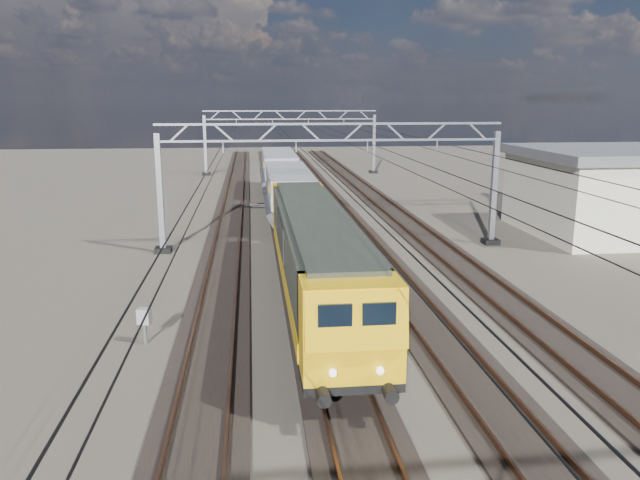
{
  "coord_description": "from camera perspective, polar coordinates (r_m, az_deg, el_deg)",
  "views": [
    {
      "loc": [
        -4.5,
        -30.6,
        8.43
      ],
      "look_at": [
        -1.59,
        -4.32,
        2.4
      ],
      "focal_mm": 35.0,
      "sensor_mm": 36.0,
      "label": 1
    }
  ],
  "objects": [
    {
      "name": "catenary_gantry_far",
      "position": [
        70.89,
        -2.7,
        9.17
      ],
      "size": [
        19.9,
        0.9,
        7.11
      ],
      "color": "#999CA7",
      "rests_on": "ground"
    },
    {
      "name": "overhead_wires",
      "position": [
        38.96,
        0.34,
        8.9
      ],
      "size": [
        12.03,
        140.0,
        0.53
      ],
      "color": "black",
      "rests_on": "ground"
    },
    {
      "name": "track_outer_west",
      "position": [
        31.76,
        -8.8,
        -2.57
      ],
      "size": [
        2.6,
        140.0,
        0.3
      ],
      "color": "black",
      "rests_on": "ground"
    },
    {
      "name": "hopper_wagon_mid",
      "position": [
        56.76,
        -3.78,
        6.55
      ],
      "size": [
        3.38,
        13.0,
        3.25
      ],
      "color": "black",
      "rests_on": "ground"
    },
    {
      "name": "track_inner_east",
      "position": [
        32.38,
        5.49,
        -2.17
      ],
      "size": [
        2.6,
        140.0,
        0.3
      ],
      "color": "black",
      "rests_on": "ground"
    },
    {
      "name": "locomotive",
      "position": [
        25.35,
        -0.46,
        -1.09
      ],
      "size": [
        2.76,
        21.1,
        3.62
      ],
      "color": "black",
      "rests_on": "ground"
    },
    {
      "name": "track_loco",
      "position": [
        31.82,
        -1.59,
        -2.39
      ],
      "size": [
        2.6,
        140.0,
        0.3
      ],
      "color": "black",
      "rests_on": "ground"
    },
    {
      "name": "trackside_cabinet",
      "position": [
        22.63,
        -15.77,
        -6.81
      ],
      "size": [
        0.51,
        0.43,
        1.32
      ],
      "rotation": [
        0.0,
        0.0,
        -0.26
      ],
      "color": "#999CA7",
      "rests_on": "ground"
    },
    {
      "name": "ground",
      "position": [
        32.06,
        1.98,
        -2.41
      ],
      "size": [
        160.0,
        160.0,
        0.0
      ],
      "primitive_type": "plane",
      "color": "#2A2520",
      "rests_on": "ground"
    },
    {
      "name": "hopper_wagon_lead",
      "position": [
        42.7,
        -2.9,
        4.48
      ],
      "size": [
        3.38,
        13.0,
        3.25
      ],
      "color": "black",
      "rests_on": "ground"
    },
    {
      "name": "track_outer_east",
      "position": [
        33.42,
        12.22,
        -1.94
      ],
      "size": [
        2.6,
        140.0,
        0.3
      ],
      "color": "black",
      "rests_on": "ground"
    },
    {
      "name": "catenary_gantry_mid",
      "position": [
        35.19,
        1.09,
        5.45
      ],
      "size": [
        19.9,
        0.9,
        7.11
      ],
      "color": "#999CA7",
      "rests_on": "ground"
    }
  ]
}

